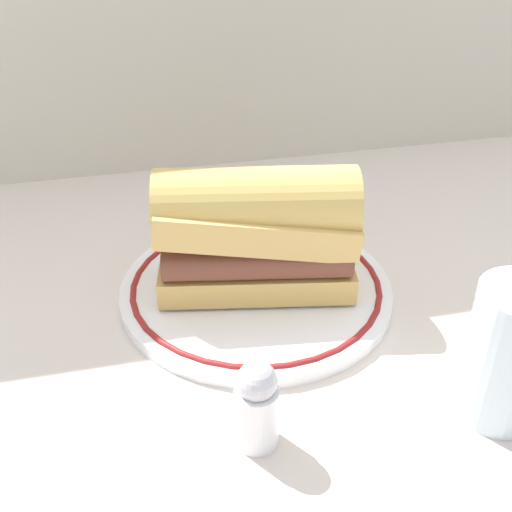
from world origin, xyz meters
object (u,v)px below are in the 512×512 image
(plate, at_px, (256,288))
(salt_shaker, at_px, (257,405))
(drinking_glass, at_px, (508,362))
(sausage_sandwich, at_px, (256,229))

(plate, bearing_deg, salt_shaker, -102.86)
(salt_shaker, bearing_deg, plate, 77.14)
(plate, distance_m, salt_shaker, 0.19)
(salt_shaker, bearing_deg, drinking_glass, -3.27)
(sausage_sandwich, height_order, drinking_glass, sausage_sandwich)
(sausage_sandwich, relative_size, drinking_glass, 1.75)
(sausage_sandwich, bearing_deg, salt_shaker, -92.32)
(plate, distance_m, drinking_glass, 0.24)
(plate, relative_size, drinking_glass, 2.36)
(drinking_glass, height_order, salt_shaker, drinking_glass)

